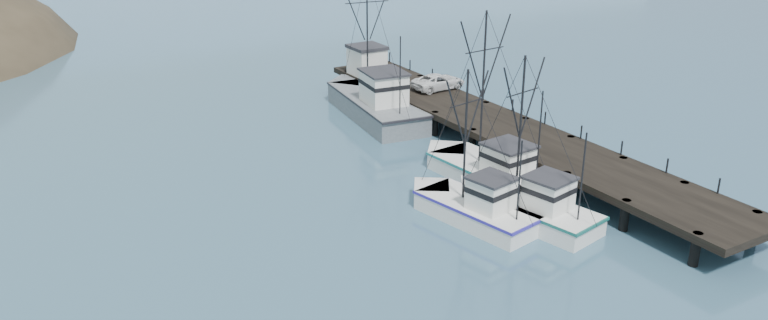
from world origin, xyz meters
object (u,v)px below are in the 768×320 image
at_px(pier, 500,127).
at_px(pier_shed, 367,60).
at_px(trawler_far, 490,171).
at_px(trawler_mid, 473,208).
at_px(pickup_truck, 438,82).
at_px(trawler_near, 527,207).
at_px(work_vessel, 374,103).

bearing_deg(pier, pier_shed, 94.76).
relative_size(trawler_far, pier_shed, 3.78).
bearing_deg(trawler_mid, pier_shed, 73.55).
distance_m(pier, pickup_truck, 10.46).
xyz_separation_m(trawler_mid, pier_shed, (8.02, 27.18, 2.60)).
relative_size(pier, trawler_far, 3.63).
distance_m(trawler_near, trawler_mid, 3.38).
bearing_deg(trawler_near, pier_shed, 80.04).
bearing_deg(trawler_near, work_vessel, 84.39).
relative_size(work_vessel, pickup_truck, 3.06).
height_order(pier, trawler_far, trawler_far).
bearing_deg(trawler_near, trawler_far, 73.75).
distance_m(pier_shed, pickup_truck, 8.25).
relative_size(trawler_near, pickup_truck, 2.12).
distance_m(trawler_far, pier_shed, 23.40).
bearing_deg(work_vessel, pier, -69.78).
relative_size(trawler_near, pier_shed, 3.30).
bearing_deg(pier_shed, trawler_near, -99.96).
height_order(work_vessel, pickup_truck, work_vessel).
distance_m(trawler_near, work_vessel, 22.71).
height_order(trawler_far, work_vessel, work_vessel).
relative_size(trawler_near, work_vessel, 0.69).
distance_m(pier, trawler_mid, 13.26).
bearing_deg(trawler_near, trawler_mid, 151.16).
xyz_separation_m(pier, pickup_truck, (1.41, 10.32, 1.00)).
xyz_separation_m(trawler_near, pickup_truck, (7.97, 21.13, 1.87)).
bearing_deg(trawler_mid, trawler_near, -28.84).
bearing_deg(trawler_mid, pier, 43.95).
distance_m(trawler_mid, work_vessel, 21.60).
xyz_separation_m(work_vessel, pier_shed, (2.84, 6.22, 2.19)).
distance_m(trawler_far, pickup_truck, 16.67).
bearing_deg(trawler_mid, trawler_far, 41.86).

